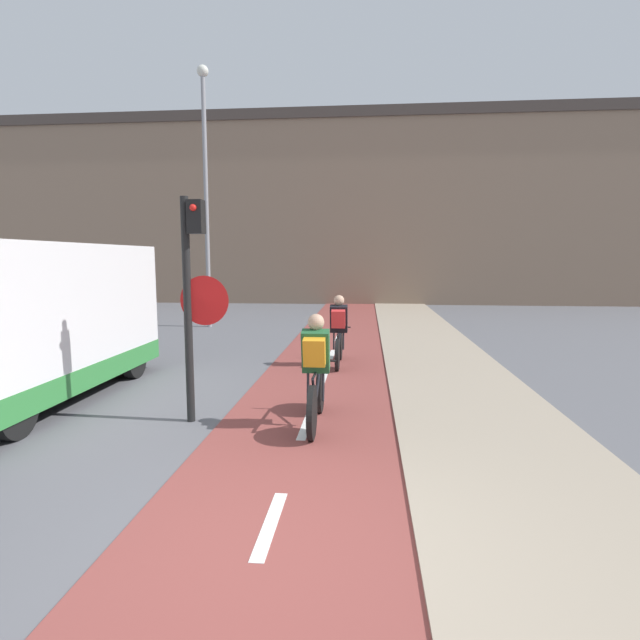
{
  "coord_description": "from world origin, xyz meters",
  "views": [
    {
      "loc": [
        0.79,
        -3.41,
        2.25
      ],
      "look_at": [
        0.0,
        5.02,
        1.2
      ],
      "focal_mm": 28.0,
      "sensor_mm": 36.0,
      "label": 1
    }
  ],
  "objects": [
    {
      "name": "traffic_light_pole",
      "position": [
        -1.54,
        3.11,
        1.9
      ],
      "size": [
        0.67,
        0.25,
        3.06
      ],
      "color": "black",
      "rests_on": "ground_plane"
    },
    {
      "name": "bike_lane",
      "position": [
        0.0,
        0.01,
        0.01
      ],
      "size": [
        2.39,
        60.0,
        0.02
      ],
      "color": "brown",
      "rests_on": "ground_plane"
    },
    {
      "name": "ground_plane",
      "position": [
        0.0,
        0.0,
        0.0
      ],
      "size": [
        120.0,
        120.0,
        0.0
      ],
      "primitive_type": "plane",
      "color": "#5B5B60"
    },
    {
      "name": "cyclist_near",
      "position": [
        0.13,
        3.05,
        0.72
      ],
      "size": [
        0.46,
        1.81,
        1.53
      ],
      "color": "black",
      "rests_on": "ground_plane"
    },
    {
      "name": "sidewalk_strip",
      "position": [
        2.4,
        0.0,
        0.03
      ],
      "size": [
        2.4,
        60.0,
        0.05
      ],
      "color": "gray",
      "rests_on": "ground_plane"
    },
    {
      "name": "street_lamp_far",
      "position": [
        -4.37,
        12.51,
        4.9
      ],
      "size": [
        0.36,
        0.36,
        8.21
      ],
      "color": "gray",
      "rests_on": "ground_plane"
    },
    {
      "name": "building_row_background",
      "position": [
        0.0,
        23.5,
        4.68
      ],
      "size": [
        60.0,
        5.2,
        9.33
      ],
      "color": "#89705B",
      "rests_on": "ground_plane"
    },
    {
      "name": "cyclist_far",
      "position": [
        0.22,
        6.87,
        0.71
      ],
      "size": [
        0.46,
        1.75,
        1.49
      ],
      "color": "black",
      "rests_on": "ground_plane"
    },
    {
      "name": "van",
      "position": [
        -4.54,
        3.85,
        1.22
      ],
      "size": [
        2.17,
        4.98,
        2.48
      ],
      "color": "white",
      "rests_on": "ground_plane"
    }
  ]
}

